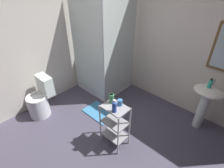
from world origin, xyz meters
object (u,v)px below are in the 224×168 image
at_px(storage_cart, 115,123).
at_px(shampoo_bottle_blue, 114,107).
at_px(body_wash_bottle_green, 112,98).
at_px(bath_mat, 99,112).
at_px(pedestal_sink, 206,100).
at_px(toilet, 40,100).
at_px(shower_stall, 104,72).
at_px(rinse_cup, 120,102).
at_px(hand_soap_bottle, 210,84).

xyz_separation_m(storage_cart, shampoo_bottle_blue, (0.06, -0.08, 0.39)).
xyz_separation_m(body_wash_bottle_green, bath_mat, (-0.58, 0.27, -0.81)).
bearing_deg(shampoo_bottle_blue, bath_mat, 152.41).
xyz_separation_m(pedestal_sink, toilet, (-2.31, -1.71, -0.26)).
bearing_deg(body_wash_bottle_green, storage_cart, -20.92).
bearing_deg(shower_stall, rinse_cup, -36.27).
xyz_separation_m(pedestal_sink, body_wash_bottle_green, (-0.94, -1.23, 0.24)).
distance_m(pedestal_sink, toilet, 2.89).
bearing_deg(pedestal_sink, hand_soap_bottle, 175.51).
relative_size(storage_cart, bath_mat, 1.23).
bearing_deg(shower_stall, pedestal_sink, 8.78).
bearing_deg(shampoo_bottle_blue, shower_stall, 140.03).
bearing_deg(hand_soap_bottle, toilet, -143.18).
height_order(hand_soap_bottle, bath_mat, hand_soap_bottle).
height_order(toilet, storage_cart, toilet).
relative_size(shower_stall, rinse_cup, 21.93).
xyz_separation_m(shampoo_bottle_blue, bath_mat, (-0.74, 0.39, -0.82)).
relative_size(toilet, storage_cart, 1.03).
bearing_deg(toilet, shower_stall, 78.15).
distance_m(storage_cart, shampoo_bottle_blue, 0.40).
distance_m(hand_soap_bottle, shampoo_bottle_blue, 1.55).
distance_m(toilet, storage_cart, 1.54).
height_order(pedestal_sink, storage_cart, pedestal_sink).
relative_size(shower_stall, bath_mat, 3.33).
relative_size(pedestal_sink, body_wash_bottle_green, 4.68).
height_order(body_wash_bottle_green, bath_mat, body_wash_bottle_green).
bearing_deg(storage_cart, bath_mat, 155.55).
distance_m(toilet, shampoo_bottle_blue, 1.65).
relative_size(pedestal_sink, storage_cart, 1.09).
height_order(shower_stall, body_wash_bottle_green, shower_stall).
bearing_deg(rinse_cup, toilet, -160.97).
height_order(shower_stall, shampoo_bottle_blue, shower_stall).
relative_size(pedestal_sink, toilet, 1.07).
bearing_deg(body_wash_bottle_green, bath_mat, 154.95).
distance_m(pedestal_sink, body_wash_bottle_green, 1.57).
bearing_deg(hand_soap_bottle, bath_mat, -147.26).
height_order(toilet, body_wash_bottle_green, body_wash_bottle_green).
bearing_deg(shampoo_bottle_blue, pedestal_sink, 60.02).
bearing_deg(rinse_cup, shampoo_bottle_blue, -77.64).
height_order(shower_stall, rinse_cup, shower_stall).
height_order(pedestal_sink, bath_mat, pedestal_sink).
xyz_separation_m(storage_cart, bath_mat, (-0.69, 0.31, -0.43)).
relative_size(storage_cart, hand_soap_bottle, 4.62).
distance_m(toilet, bath_mat, 1.13).
distance_m(shower_stall, hand_soap_bottle, 2.06).
height_order(rinse_cup, bath_mat, rinse_cup).
bearing_deg(hand_soap_bottle, rinse_cup, -123.44).
bearing_deg(bath_mat, pedestal_sink, 32.32).
bearing_deg(hand_soap_bottle, shower_stall, -171.07).
distance_m(body_wash_bottle_green, bath_mat, 1.03).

